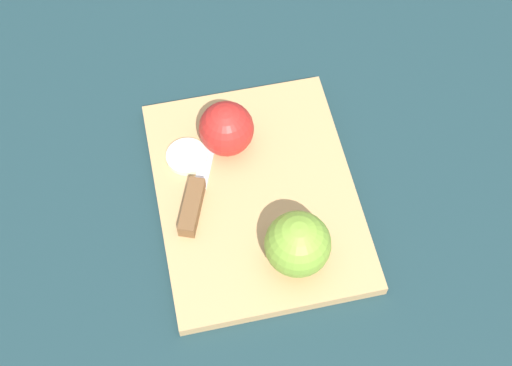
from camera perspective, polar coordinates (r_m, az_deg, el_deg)
ground_plane at (r=0.92m, az=-0.00°, el=-1.16°), size 4.00×4.00×0.00m
cutting_board at (r=0.91m, az=-0.00°, el=-0.90°), size 0.35×0.29×0.02m
apple_half_left at (r=0.83m, az=3.37°, el=-4.90°), size 0.08×0.08×0.08m
apple_half_right at (r=0.91m, az=-2.39°, el=4.38°), size 0.07×0.07×0.07m
knife at (r=0.89m, az=-4.92°, el=-1.68°), size 0.15×0.09×0.02m
apple_slice at (r=0.93m, az=-5.55°, el=2.13°), size 0.05×0.05×0.01m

